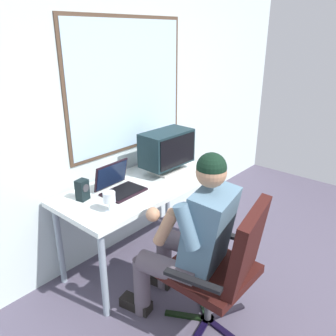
# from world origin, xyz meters

# --- Properties ---
(wall_rear) EXTENTS (5.24, 0.08, 2.73)m
(wall_rear) POSITION_xyz_m (0.00, 2.21, 1.37)
(wall_rear) COLOR silver
(wall_rear) RESTS_ON ground
(desk) EXTENTS (1.44, 0.68, 0.75)m
(desk) POSITION_xyz_m (-0.22, 1.81, 0.67)
(desk) COLOR gray
(desk) RESTS_ON ground
(office_chair) EXTENTS (0.68, 0.62, 0.97)m
(office_chair) POSITION_xyz_m (-0.41, 0.84, 0.54)
(office_chair) COLOR black
(office_chair) RESTS_ON ground
(person_seated) EXTENTS (0.60, 0.82, 1.27)m
(person_seated) POSITION_xyz_m (-0.46, 1.10, 0.66)
(person_seated) COLOR #564B55
(person_seated) RESTS_ON ground
(crt_monitor) EXTENTS (0.48, 0.28, 0.37)m
(crt_monitor) POSITION_xyz_m (0.14, 1.83, 0.96)
(crt_monitor) COLOR beige
(crt_monitor) RESTS_ON desk
(laptop) EXTENTS (0.33, 0.29, 0.22)m
(laptop) POSITION_xyz_m (-0.43, 1.85, 0.81)
(laptop) COLOR black
(laptop) RESTS_ON desk
(wine_glass) EXTENTS (0.09, 0.09, 0.15)m
(wine_glass) POSITION_xyz_m (-0.69, 1.64, 0.85)
(wine_glass) COLOR silver
(wine_glass) RESTS_ON desk
(desk_speaker) EXTENTS (0.10, 0.09, 0.16)m
(desk_speaker) POSITION_xyz_m (-0.70, 1.94, 0.83)
(desk_speaker) COLOR black
(desk_speaker) RESTS_ON desk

